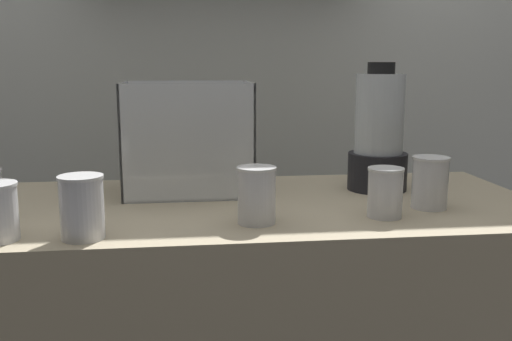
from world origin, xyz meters
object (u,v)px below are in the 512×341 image
at_px(carrot_display_bin, 189,156).
at_px(juice_cup_mango_middle, 82,212).
at_px(blender_pitcher, 379,137).
at_px(juice_cup_carrot_far_right, 385,195).
at_px(juice_cup_carrot_rightmost, 430,185).
at_px(juice_cup_orange_right, 257,199).

height_order(carrot_display_bin, juice_cup_mango_middle, carrot_display_bin).
distance_m(blender_pitcher, juice_cup_carrot_far_right, 0.30).
xyz_separation_m(carrot_display_bin, blender_pitcher, (0.50, -0.04, 0.05)).
xyz_separation_m(blender_pitcher, juice_cup_mango_middle, (-0.72, -0.36, -0.09)).
bearing_deg(juice_cup_carrot_far_right, carrot_display_bin, 143.74).
height_order(carrot_display_bin, blender_pitcher, blender_pitcher).
distance_m(juice_cup_mango_middle, juice_cup_carrot_rightmost, 0.78).
relative_size(blender_pitcher, juice_cup_orange_right, 2.78).
xyz_separation_m(juice_cup_orange_right, juice_cup_carrot_rightmost, (0.42, 0.08, 0.00)).
bearing_deg(juice_cup_carrot_rightmost, juice_cup_mango_middle, -169.34).
bearing_deg(juice_cup_carrot_far_right, juice_cup_mango_middle, -172.77).
distance_m(carrot_display_bin, juice_cup_mango_middle, 0.45).
xyz_separation_m(carrot_display_bin, juice_cup_carrot_rightmost, (0.56, -0.25, -0.04)).
height_order(carrot_display_bin, juice_cup_carrot_far_right, carrot_display_bin).
xyz_separation_m(carrot_display_bin, juice_cup_mango_middle, (-0.21, -0.40, -0.04)).
bearing_deg(blender_pitcher, juice_cup_carrot_rightmost, -75.14).
relative_size(blender_pitcher, juice_cup_carrot_rightmost, 2.78).
bearing_deg(carrot_display_bin, juice_cup_mango_middle, -118.10).
relative_size(blender_pitcher, juice_cup_mango_middle, 2.71).
distance_m(carrot_display_bin, blender_pitcher, 0.51).
height_order(carrot_display_bin, juice_cup_orange_right, carrot_display_bin).
xyz_separation_m(blender_pitcher, juice_cup_carrot_rightmost, (0.06, -0.21, -0.09)).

